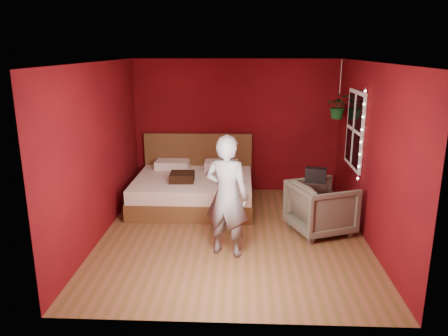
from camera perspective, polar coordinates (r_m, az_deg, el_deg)
floor at (r=6.84m, az=1.18°, el=-8.69°), size 4.50×4.50×0.00m
room_walls at (r=6.34m, az=1.26°, el=5.30°), size 4.04×4.54×2.62m
window at (r=7.48m, az=16.70°, el=4.82°), size 0.05×0.97×1.27m
fairy_lights at (r=6.98m, az=17.51°, el=4.02°), size 0.04×0.04×1.45m
bed at (r=8.08m, az=-3.91°, el=-2.56°), size 2.13×1.81×1.17m
person at (r=5.93m, az=0.35°, el=-3.71°), size 0.72×0.59×1.70m
armchair at (r=6.96m, az=12.55°, el=-5.06°), size 1.14×1.13×0.81m
handbag at (r=6.81m, az=11.90°, el=-0.91°), size 0.34×0.23×0.22m
throw_pillow at (r=7.69m, az=-5.49°, el=-1.17°), size 0.44×0.44×0.15m
hanging_plant at (r=8.05m, az=14.75°, el=7.82°), size 0.48×0.44×1.03m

